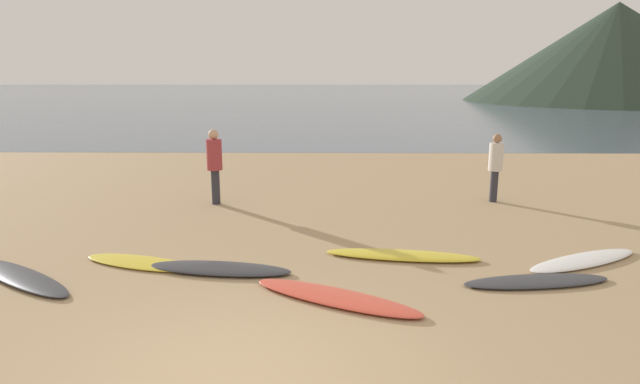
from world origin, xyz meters
TOP-DOWN VIEW (x-y plane):
  - ground_plane at (0.00, 10.00)m, footprint 120.00×120.00m
  - ocean_water at (0.00, 65.07)m, footprint 140.00×100.00m
  - headland_hill at (28.78, 49.71)m, footprint 28.12×28.12m
  - surfboard_0 at (-3.59, 2.66)m, footprint 2.32×1.83m
  - surfboard_1 at (-2.02, 3.30)m, footprint 2.08×1.15m
  - surfboard_2 at (-0.74, 3.01)m, footprint 2.28×0.87m
  - surfboard_3 at (1.01, 1.98)m, footprint 2.41×1.64m
  - surfboard_4 at (2.12, 3.66)m, footprint 2.54×0.88m
  - surfboard_5 at (3.89, 2.60)m, footprint 2.22×0.82m
  - surfboard_6 at (4.97, 3.47)m, footprint 2.27×1.50m
  - person_1 at (-1.64, 7.23)m, footprint 0.34×0.34m
  - person_2 at (4.75, 7.55)m, footprint 0.32×0.32m

SIDE VIEW (x-z plane):
  - ground_plane at x=0.00m, z-range -0.20..0.00m
  - ocean_water at x=0.00m, z-range 0.00..0.00m
  - surfboard_1 at x=-2.02m, z-range 0.00..0.06m
  - surfboard_5 at x=3.89m, z-range 0.00..0.07m
  - surfboard_6 at x=4.97m, z-range 0.00..0.07m
  - surfboard_0 at x=-3.59m, z-range 0.00..0.08m
  - surfboard_4 at x=2.12m, z-range 0.00..0.09m
  - surfboard_3 at x=1.01m, z-range 0.00..0.09m
  - surfboard_2 at x=-0.74m, z-range 0.00..0.10m
  - person_2 at x=4.75m, z-range 0.14..1.72m
  - person_1 at x=-1.64m, z-range 0.15..1.86m
  - headland_hill at x=28.78m, z-range 0.00..9.40m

